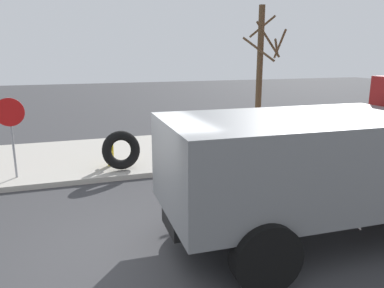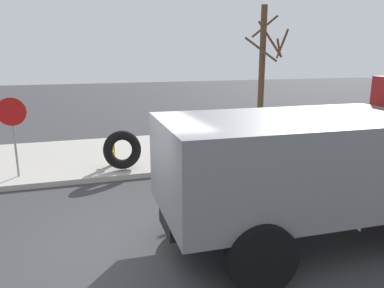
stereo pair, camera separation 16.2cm
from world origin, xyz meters
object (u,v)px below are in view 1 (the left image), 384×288
at_px(loose_tire, 121,150).
at_px(bare_tree, 261,75).
at_px(fire_hydrant, 110,151).
at_px(dump_truck_gray, 355,154).
at_px(stop_sign, 11,123).

distance_m(loose_tire, bare_tree, 5.45).
xyz_separation_m(fire_hydrant, dump_truck_gray, (4.03, -5.62, 1.00)).
xyz_separation_m(loose_tire, bare_tree, (4.97, 0.94, 2.04)).
xyz_separation_m(loose_tire, stop_sign, (-2.87, 0.15, 0.94)).
bearing_deg(fire_hydrant, bare_tree, 5.01).
distance_m(dump_truck_gray, bare_tree, 6.31).
bearing_deg(dump_truck_gray, bare_tree, 78.82).
bearing_deg(dump_truck_gray, fire_hydrant, 125.63).
relative_size(loose_tire, stop_sign, 0.52).
relative_size(fire_hydrant, stop_sign, 0.39).
height_order(stop_sign, dump_truck_gray, dump_truck_gray).
height_order(loose_tire, stop_sign, stop_sign).
distance_m(fire_hydrant, stop_sign, 2.84).
relative_size(stop_sign, bare_tree, 0.45).
relative_size(dump_truck_gray, bare_tree, 1.44).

